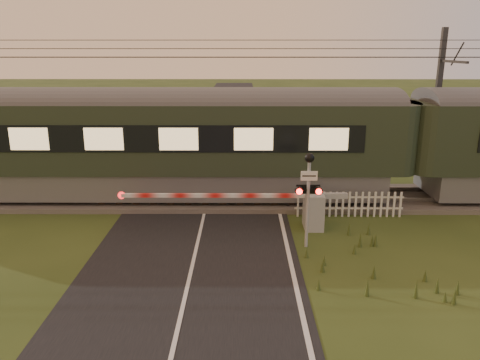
{
  "coord_description": "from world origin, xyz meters",
  "views": [
    {
      "loc": [
        1.39,
        -11.17,
        5.85
      ],
      "look_at": [
        1.31,
        3.2,
        1.76
      ],
      "focal_mm": 35.0,
      "sensor_mm": 36.0,
      "label": 1
    }
  ],
  "objects_px": {
    "crossing_signal": "(309,184)",
    "picket_fence": "(349,204)",
    "train": "(407,143)",
    "boom_gate": "(303,208)",
    "catenary_mast": "(437,106)"
  },
  "relations": [
    {
      "from": "train",
      "to": "crossing_signal",
      "type": "height_order",
      "value": "train"
    },
    {
      "from": "picket_fence",
      "to": "boom_gate",
      "type": "bearing_deg",
      "value": -149.55
    },
    {
      "from": "train",
      "to": "picket_fence",
      "type": "height_order",
      "value": "train"
    },
    {
      "from": "boom_gate",
      "to": "picket_fence",
      "type": "distance_m",
      "value": 2.09
    },
    {
      "from": "catenary_mast",
      "to": "crossing_signal",
      "type": "bearing_deg",
      "value": -133.02
    },
    {
      "from": "train",
      "to": "catenary_mast",
      "type": "relative_size",
      "value": 6.59
    },
    {
      "from": "train",
      "to": "crossing_signal",
      "type": "xyz_separation_m",
      "value": [
        -4.36,
        -4.52,
        -0.31
      ]
    },
    {
      "from": "boom_gate",
      "to": "crossing_signal",
      "type": "distance_m",
      "value": 2.06
    },
    {
      "from": "crossing_signal",
      "to": "picket_fence",
      "type": "xyz_separation_m",
      "value": [
        1.86,
        2.63,
        -1.53
      ]
    },
    {
      "from": "train",
      "to": "catenary_mast",
      "type": "distance_m",
      "value": 3.16
    },
    {
      "from": "boom_gate",
      "to": "crossing_signal",
      "type": "xyz_separation_m",
      "value": [
        -0.07,
        -1.57,
        1.32
      ]
    },
    {
      "from": "boom_gate",
      "to": "crossing_signal",
      "type": "relative_size",
      "value": 2.61
    },
    {
      "from": "train",
      "to": "crossing_signal",
      "type": "distance_m",
      "value": 6.29
    },
    {
      "from": "boom_gate",
      "to": "catenary_mast",
      "type": "bearing_deg",
      "value": 39.74
    },
    {
      "from": "crossing_signal",
      "to": "boom_gate",
      "type": "bearing_deg",
      "value": 87.3
    }
  ]
}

